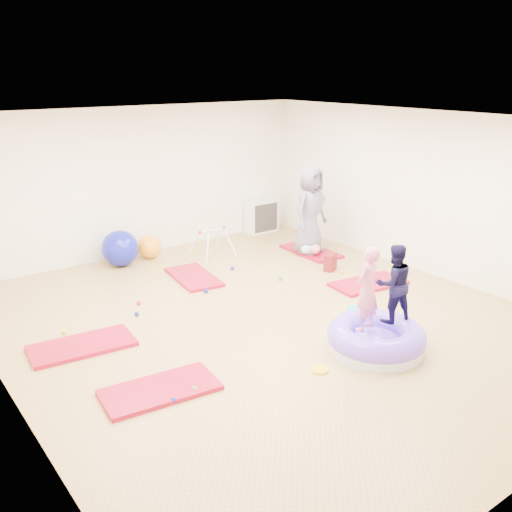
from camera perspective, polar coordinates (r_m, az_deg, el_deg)
room at (r=7.75m, az=1.32°, el=2.95°), size 7.01×8.01×2.81m
gym_mat_front_left at (r=6.63m, az=-9.57°, el=-13.06°), size 1.35×0.78×0.05m
gym_mat_mid_left at (r=7.81m, az=-17.00°, el=-8.57°), size 1.37×0.78×0.05m
gym_mat_center_back at (r=9.88m, az=-6.25°, el=-2.10°), size 0.80×1.33×0.05m
gym_mat_right at (r=9.72m, az=11.19°, el=-2.71°), size 1.33×0.78×0.05m
gym_mat_rear_right at (r=11.24m, az=5.53°, el=0.47°), size 0.70×1.30×0.05m
inflatable_cushion at (r=7.52m, az=11.92°, el=-8.12°), size 1.26×1.26×0.40m
child_pink at (r=7.15m, az=11.07°, el=-2.86°), size 0.45×0.35×1.10m
child_navy at (r=7.47m, az=13.63°, el=-2.34°), size 0.61×0.54×1.04m
adult_caregiver at (r=10.92m, az=5.43°, el=4.64°), size 0.92×0.71×1.67m
infant at (r=10.95m, az=5.48°, el=0.76°), size 0.38×0.39×0.23m
ball_pit_balls at (r=8.72m, az=-3.80°, el=-4.80°), size 4.83×3.23×0.07m
exercise_ball_blue at (r=10.65m, az=-13.43°, el=0.76°), size 0.67×0.67×0.67m
exercise_ball_orange at (r=11.00m, az=-10.61°, el=0.91°), size 0.45×0.45×0.45m
infant_play_gym at (r=10.88m, az=-4.39°, el=1.77°), size 0.72×0.68×0.55m
cube_shelf at (r=12.54m, az=0.56°, el=4.00°), size 0.71×0.35×0.71m
balance_disc at (r=8.56m, az=10.30°, el=-5.49°), size 0.37×0.37×0.08m
backpack at (r=10.26m, az=7.44°, el=-0.63°), size 0.30×0.26×0.30m
yellow_toy at (r=6.99m, az=6.37°, el=-11.24°), size 0.21×0.21×0.03m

